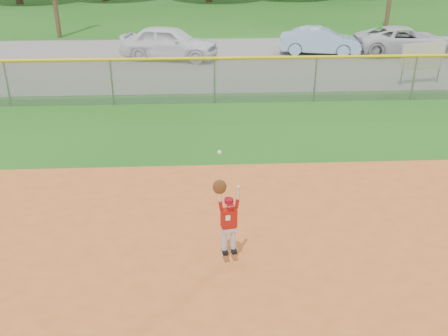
# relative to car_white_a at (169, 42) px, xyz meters

# --- Properties ---
(ground) EXTENTS (120.00, 120.00, 0.00)m
(ground) POSITION_rel_car_white_a_xyz_m (1.77, -16.39, -0.76)
(ground) COLOR #205E15
(ground) RESTS_ON ground
(parking_strip) EXTENTS (44.00, 10.00, 0.03)m
(parking_strip) POSITION_rel_car_white_a_xyz_m (1.77, -0.39, -0.75)
(parking_strip) COLOR slate
(parking_strip) RESTS_ON ground
(car_white_a) EXTENTS (4.60, 2.73, 1.47)m
(car_white_a) POSITION_rel_car_white_a_xyz_m (0.00, 0.00, 0.00)
(car_white_a) COLOR white
(car_white_a) RESTS_ON parking_strip
(car_blue) EXTENTS (3.86, 2.03, 1.21)m
(car_blue) POSITION_rel_car_white_a_xyz_m (6.90, 0.65, -0.13)
(car_blue) COLOR #93BEDB
(car_blue) RESTS_ON parking_strip
(car_white_b) EXTENTS (4.51, 2.13, 1.24)m
(car_white_b) POSITION_rel_car_white_a_xyz_m (10.78, 0.48, -0.11)
(car_white_b) COLOR silver
(car_white_b) RESTS_ON parking_strip
(sponsor_sign) EXTENTS (1.71, 0.36, 1.54)m
(sponsor_sign) POSITION_rel_car_white_a_xyz_m (9.46, -4.57, 0.25)
(sponsor_sign) COLOR gray
(sponsor_sign) RESTS_ON ground
(outfield_fence) EXTENTS (40.06, 0.10, 1.55)m
(outfield_fence) POSITION_rel_car_white_a_xyz_m (1.77, -6.39, 0.12)
(outfield_fence) COLOR gray
(outfield_fence) RESTS_ON ground
(ballplayer) EXTENTS (0.46, 0.22, 1.89)m
(ballplayer) POSITION_rel_car_white_a_xyz_m (1.66, -15.32, 0.16)
(ballplayer) COLOR silver
(ballplayer) RESTS_ON ground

